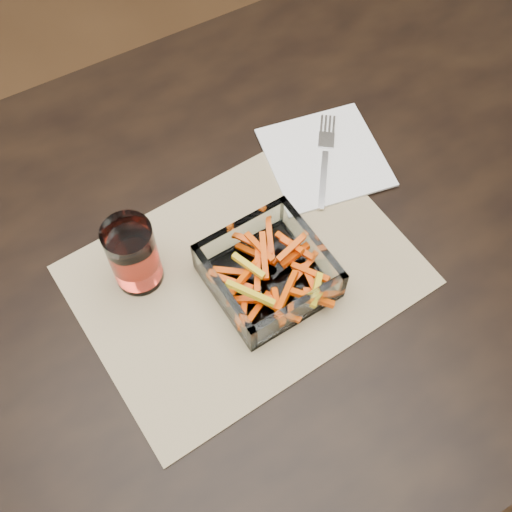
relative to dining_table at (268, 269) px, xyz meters
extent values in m
plane|color=#331E0F|center=(0.00, 0.00, -0.66)|extent=(4.50, 4.50, 0.00)
cube|color=black|center=(0.00, 0.00, 0.07)|extent=(1.60, 0.90, 0.03)
cylinder|color=black|center=(0.72, 0.37, -0.30)|extent=(0.06, 0.06, 0.72)
cube|color=tan|center=(-0.06, -0.03, 0.09)|extent=(0.47, 0.36, 0.00)
cube|color=white|center=(-0.03, -0.06, 0.10)|extent=(0.16, 0.16, 0.01)
cube|color=white|center=(-0.04, 0.01, 0.12)|extent=(0.15, 0.02, 0.06)
cube|color=white|center=(-0.03, -0.13, 0.12)|extent=(0.15, 0.02, 0.06)
cube|color=white|center=(-0.11, -0.06, 0.12)|extent=(0.02, 0.15, 0.06)
cube|color=white|center=(0.04, -0.05, 0.12)|extent=(0.02, 0.15, 0.06)
cylinder|color=white|center=(-0.18, 0.04, 0.15)|extent=(0.07, 0.07, 0.12)
cylinder|color=red|center=(-0.18, 0.04, 0.14)|extent=(0.06, 0.06, 0.08)
cube|color=white|center=(0.15, 0.08, 0.09)|extent=(0.20, 0.20, 0.00)
cube|color=silver|center=(0.12, 0.05, 0.10)|extent=(0.07, 0.09, 0.00)
cube|color=silver|center=(0.17, 0.11, 0.10)|extent=(0.04, 0.04, 0.00)
cube|color=silver|center=(0.18, 0.14, 0.10)|extent=(0.02, 0.03, 0.00)
cube|color=silver|center=(0.18, 0.14, 0.10)|extent=(0.02, 0.03, 0.00)
cube|color=silver|center=(0.19, 0.13, 0.10)|extent=(0.02, 0.03, 0.00)
cube|color=silver|center=(0.19, 0.13, 0.10)|extent=(0.02, 0.03, 0.00)
camera|label=1|loc=(-0.25, -0.40, 0.88)|focal=45.00mm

